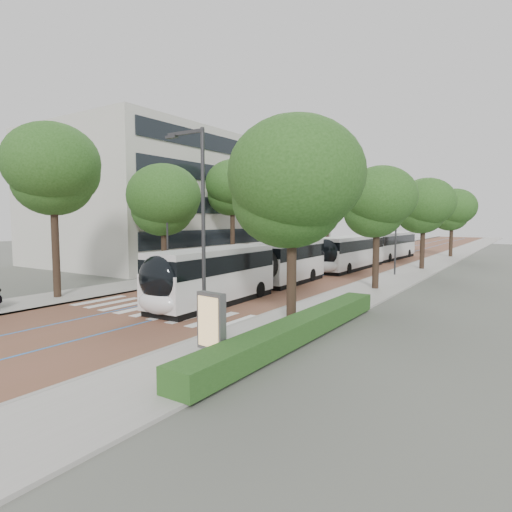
{
  "coord_description": "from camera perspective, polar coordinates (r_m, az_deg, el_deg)",
  "views": [
    {
      "loc": [
        16.93,
        -14.86,
        4.89
      ],
      "look_at": [
        1.21,
        8.9,
        2.4
      ],
      "focal_mm": 30.0,
      "sensor_mm": 36.0,
      "label": 1
    }
  ],
  "objects": [
    {
      "name": "road",
      "position": [
        57.61,
        16.28,
        -0.06
      ],
      "size": [
        11.0,
        140.0,
        0.02
      ],
      "primitive_type": "cube",
      "color": "brown",
      "rests_on": "ground"
    },
    {
      "name": "office_building",
      "position": [
        56.27,
        -6.91,
        7.11
      ],
      "size": [
        18.11,
        40.0,
        14.0
      ],
      "color": "beige",
      "rests_on": "ground"
    },
    {
      "name": "ground",
      "position": [
        23.05,
        -15.01,
        -7.43
      ],
      "size": [
        160.0,
        160.0,
        0.0
      ],
      "primitive_type": "plane",
      "color": "#51544C",
      "rests_on": "ground"
    },
    {
      "name": "ad_panel",
      "position": [
        14.7,
        -5.97,
        -9.07
      ],
      "size": [
        1.13,
        0.48,
        2.3
      ],
      "rotation": [
        0.0,
        0.0,
        -0.11
      ],
      "color": "#59595B",
      "rests_on": "sidewalk_right"
    },
    {
      "name": "lead_bus",
      "position": [
        27.68,
        -0.82,
        -1.77
      ],
      "size": [
        3.26,
        18.48,
        3.2
      ],
      "rotation": [
        0.0,
        0.0,
        0.04
      ],
      "color": "black",
      "rests_on": "ground"
    },
    {
      "name": "lane_line_right",
      "position": [
        57.16,
        17.81,
        -0.13
      ],
      "size": [
        0.12,
        126.0,
        0.01
      ],
      "primitive_type": "cube",
      "color": "blue",
      "rests_on": "road"
    },
    {
      "name": "streetlight_far",
      "position": [
        38.27,
        17.92,
        4.65
      ],
      "size": [
        1.82,
        0.2,
        8.0
      ],
      "color": "#333336",
      "rests_on": "sidewalk_right"
    },
    {
      "name": "hedge",
      "position": [
        17.35,
        5.6,
        -9.62
      ],
      "size": [
        1.2,
        14.0,
        0.8
      ],
      "primitive_type": "cube",
      "color": "#1D4417",
      "rests_on": "sidewalk_right"
    },
    {
      "name": "kerb_right",
      "position": [
        56.22,
        21.74,
        -0.29
      ],
      "size": [
        0.2,
        140.0,
        0.14
      ],
      "primitive_type": "cube",
      "color": "gray",
      "rests_on": "ground"
    },
    {
      "name": "sidewalk_right",
      "position": [
        55.87,
        23.64,
        -0.38
      ],
      "size": [
        4.0,
        140.0,
        0.12
      ],
      "primitive_type": "cube",
      "color": "#989590",
      "rests_on": "ground"
    },
    {
      "name": "streetlight_near",
      "position": [
        15.71,
        -7.54,
        4.69
      ],
      "size": [
        1.82,
        0.2,
        8.0
      ],
      "color": "#333336",
      "rests_on": "sidewalk_right"
    },
    {
      "name": "trees_left",
      "position": [
        49.08,
        3.64,
        7.44
      ],
      "size": [
        6.34,
        60.86,
        9.98
      ],
      "color": "black",
      "rests_on": "ground"
    },
    {
      "name": "bus_queued_1",
      "position": [
        53.89,
        17.28,
        1.3
      ],
      "size": [
        3.03,
        12.49,
        3.2
      ],
      "rotation": [
        0.0,
        0.0,
        -0.04
      ],
      "color": "silver",
      "rests_on": "ground"
    },
    {
      "name": "lane_line_left",
      "position": [
        58.1,
        14.77,
        0.03
      ],
      "size": [
        0.12,
        126.0,
        0.01
      ],
      "primitive_type": "cube",
      "color": "blue",
      "rests_on": "road"
    },
    {
      "name": "zebra_crossing",
      "position": [
        23.55,
        -12.86,
        -7.05
      ],
      "size": [
        10.55,
        3.6,
        0.01
      ],
      "color": "silver",
      "rests_on": "ground"
    },
    {
      "name": "bus_queued_0",
      "position": [
        42.03,
        12.36,
        0.43
      ],
      "size": [
        2.63,
        12.42,
        3.2
      ],
      "rotation": [
        0.0,
        0.0,
        -0.01
      ],
      "color": "silver",
      "rests_on": "ground"
    },
    {
      "name": "sidewalk_left",
      "position": [
        60.24,
        9.45,
        0.33
      ],
      "size": [
        4.0,
        140.0,
        0.12
      ],
      "primitive_type": "cube",
      "color": "#989590",
      "rests_on": "ground"
    },
    {
      "name": "trees_right",
      "position": [
        36.44,
        18.93,
        6.38
      ],
      "size": [
        6.03,
        47.68,
        8.78
      ],
      "color": "black",
      "rests_on": "ground"
    },
    {
      "name": "kerb_left",
      "position": [
        59.5,
        11.12,
        0.25
      ],
      "size": [
        0.2,
        140.0,
        0.14
      ],
      "primitive_type": "cube",
      "color": "gray",
      "rests_on": "ground"
    },
    {
      "name": "lamp_post_left",
      "position": [
        32.45,
        -11.75,
        3.53
      ],
      "size": [
        0.14,
        0.14,
        8.0
      ],
      "primitive_type": "cylinder",
      "color": "#333336",
      "rests_on": "sidewalk_left"
    }
  ]
}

